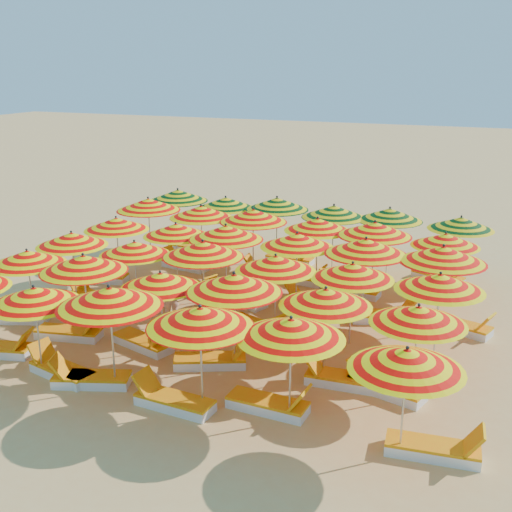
{
  "coord_description": "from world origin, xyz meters",
  "views": [
    {
      "loc": [
        6.82,
        -15.77,
        6.96
      ],
      "look_at": [
        0.0,
        0.5,
        1.6
      ],
      "focal_mm": 45.0,
      "sensor_mm": 36.0,
      "label": 1
    }
  ],
  "objects_px": {
    "lounger_7": "(70,333)",
    "lounger_23": "(354,290)",
    "lounger_12": "(93,298)",
    "umbrella_10": "(326,297)",
    "lounger_15": "(194,287)",
    "lounger_24": "(190,247)",
    "umbrella_18": "(116,224)",
    "umbrella_28": "(375,229)",
    "lounger_21": "(269,272)",
    "lounger_5": "(435,449)",
    "umbrella_33": "(334,212)",
    "lounger_14": "(100,277)",
    "umbrella_16": "(353,271)",
    "lounger_6": "(19,316)",
    "lounger_1": "(61,370)",
    "lounger_8": "(144,342)",
    "lounger_22": "(301,278)",
    "lounger_0": "(0,349)",
    "umbrella_7": "(83,263)",
    "umbrella_13": "(135,248)",
    "umbrella_14": "(203,249)",
    "lounger_18": "(384,316)",
    "umbrella_30": "(178,195)",
    "lounger_3": "(173,401)",
    "lounger_10": "(342,379)",
    "lounger_20": "(185,264)",
    "umbrella_19": "(176,230)",
    "lounger_19": "(460,326)",
    "lounger_25": "(291,259)",
    "umbrella_4": "(291,329)",
    "lounger_9": "(212,360)",
    "umbrella_34": "(390,215)",
    "umbrella_6": "(27,258)",
    "umbrella_15": "(276,263)",
    "umbrella_29": "(445,240)",
    "umbrella_32": "(277,204)",
    "beachgoer_a": "(171,298)",
    "umbrella_21": "(297,240)",
    "umbrella_27": "(318,225)",
    "umbrella_20": "(226,233)",
    "umbrella_5": "(407,360)",
    "lounger_4": "(270,404)",
    "lounger_2": "(90,379)",
    "umbrella_24": "(148,205)",
    "umbrella_9": "(234,283)",
    "lounger_26": "(439,277)",
    "umbrella_1": "(34,296)",
    "lounger_13": "(257,326)",
    "umbrella_8": "(160,280)",
    "umbrella_35": "(461,223)",
    "umbrella_23": "(443,255)"
  },
  "relations": [
    {
      "from": "umbrella_34",
      "to": "lounger_20",
      "type": "distance_m",
      "value": 7.26
    },
    {
      "from": "lounger_1",
      "to": "lounger_12",
      "type": "distance_m",
      "value": 4.77
    },
    {
      "from": "lounger_21",
      "to": "lounger_5",
      "type": "bearing_deg",
      "value": 122.67
    },
    {
      "from": "lounger_23",
      "to": "umbrella_23",
      "type": "bearing_deg",
      "value": -28.46
    },
    {
      "from": "lounger_7",
      "to": "lounger_23",
      "type": "relative_size",
      "value": 1.02
    },
    {
      "from": "umbrella_29",
      "to": "umbrella_30",
      "type": "bearing_deg",
      "value": 169.75
    },
    {
      "from": "umbrella_7",
      "to": "lounger_3",
      "type": "bearing_deg",
      "value": -30.2
    },
    {
      "from": "lounger_9",
      "to": "lounger_12",
      "type": "xyz_separation_m",
      "value": [
        -5.19,
        2.41,
        0.0
      ]
    },
    {
      "from": "umbrella_33",
      "to": "lounger_14",
      "type": "height_order",
      "value": "umbrella_33"
    },
    {
      "from": "umbrella_21",
      "to": "umbrella_14",
      "type": "bearing_deg",
      "value": -132.46
    },
    {
      "from": "umbrella_29",
      "to": "beachgoer_a",
      "type": "xyz_separation_m",
      "value": [
        -6.77,
        -4.49,
        -1.26
      ]
    },
    {
      "from": "umbrella_28",
      "to": "lounger_7",
      "type": "relative_size",
      "value": 1.58
    },
    {
      "from": "umbrella_10",
      "to": "lounger_15",
      "type": "distance_m",
      "value": 6.99
    },
    {
      "from": "lounger_8",
      "to": "lounger_22",
      "type": "xyz_separation_m",
      "value": [
        2.03,
        6.3,
        0.0
      ]
    },
    {
      "from": "umbrella_13",
      "to": "umbrella_14",
      "type": "distance_m",
      "value": 2.18
    },
    {
      "from": "umbrella_8",
      "to": "umbrella_35",
      "type": "xyz_separation_m",
      "value": [
        6.21,
        8.28,
        0.13
      ]
    },
    {
      "from": "umbrella_19",
      "to": "lounger_19",
      "type": "xyz_separation_m",
      "value": [
        8.71,
        -0.09,
        -1.78
      ]
    },
    {
      "from": "umbrella_34",
      "to": "umbrella_6",
      "type": "bearing_deg",
      "value": -134.48
    },
    {
      "from": "umbrella_6",
      "to": "lounger_12",
      "type": "xyz_separation_m",
      "value": [
        0.51,
        2.0,
        -1.76
      ]
    },
    {
      "from": "umbrella_33",
      "to": "umbrella_15",
      "type": "bearing_deg",
      "value": -88.37
    },
    {
      "from": "lounger_10",
      "to": "lounger_14",
      "type": "distance_m",
      "value": 10.05
    },
    {
      "from": "lounger_12",
      "to": "lounger_23",
      "type": "distance_m",
      "value": 7.97
    },
    {
      "from": "umbrella_30",
      "to": "lounger_22",
      "type": "relative_size",
      "value": 1.56
    },
    {
      "from": "lounger_2",
      "to": "lounger_9",
      "type": "distance_m",
      "value": 2.84
    },
    {
      "from": "umbrella_24",
      "to": "umbrella_9",
      "type": "bearing_deg",
      "value": -45.68
    },
    {
      "from": "umbrella_4",
      "to": "lounger_21",
      "type": "relative_size",
      "value": 1.4
    },
    {
      "from": "umbrella_4",
      "to": "lounger_14",
      "type": "relative_size",
      "value": 1.38
    },
    {
      "from": "umbrella_21",
      "to": "lounger_14",
      "type": "bearing_deg",
      "value": -176.41
    },
    {
      "from": "umbrella_30",
      "to": "lounger_7",
      "type": "height_order",
      "value": "umbrella_30"
    },
    {
      "from": "umbrella_16",
      "to": "lounger_6",
      "type": "bearing_deg",
      "value": -166.55
    },
    {
      "from": "umbrella_14",
      "to": "lounger_5",
      "type": "relative_size",
      "value": 1.62
    },
    {
      "from": "umbrella_5",
      "to": "umbrella_7",
      "type": "distance_m",
      "value": 8.72
    },
    {
      "from": "lounger_3",
      "to": "lounger_13",
      "type": "bearing_deg",
      "value": -87.62
    },
    {
      "from": "umbrella_10",
      "to": "lounger_24",
      "type": "height_order",
      "value": "umbrella_10"
    },
    {
      "from": "umbrella_1",
      "to": "umbrella_27",
      "type": "height_order",
      "value": "umbrella_27"
    },
    {
      "from": "umbrella_30",
      "to": "lounger_12",
      "type": "relative_size",
      "value": 1.53
    },
    {
      "from": "lounger_9",
      "to": "umbrella_32",
      "type": "bearing_deg",
      "value": 75.84
    },
    {
      "from": "umbrella_15",
      "to": "umbrella_16",
      "type": "relative_size",
      "value": 1.0
    },
    {
      "from": "umbrella_30",
      "to": "lounger_26",
      "type": "distance_m",
      "value": 9.98
    },
    {
      "from": "lounger_0",
      "to": "umbrella_7",
      "type": "bearing_deg",
      "value": 32.9
    },
    {
      "from": "umbrella_7",
      "to": "lounger_18",
      "type": "bearing_deg",
      "value": 31.53
    },
    {
      "from": "umbrella_32",
      "to": "lounger_12",
      "type": "height_order",
      "value": "umbrella_32"
    },
    {
      "from": "umbrella_10",
      "to": "lounger_4",
      "type": "bearing_deg",
      "value": -107.29
    },
    {
      "from": "lounger_2",
      "to": "lounger_7",
      "type": "xyz_separation_m",
      "value": [
        -2.04,
        1.92,
        0.0
      ]
    },
    {
      "from": "lounger_25",
      "to": "umbrella_14",
      "type": "bearing_deg",
      "value": -91.69
    },
    {
      "from": "umbrella_18",
      "to": "umbrella_28",
      "type": "xyz_separation_m",
      "value": [
        7.97,
        1.93,
        0.16
      ]
    },
    {
      "from": "lounger_20",
      "to": "lounger_22",
      "type": "distance_m",
      "value": 4.27
    },
    {
      "from": "umbrella_27",
      "to": "umbrella_28",
      "type": "height_order",
      "value": "umbrella_28"
    },
    {
      "from": "umbrella_33",
      "to": "lounger_21",
      "type": "xyz_separation_m",
      "value": [
        -1.73,
        -1.59,
        -1.91
      ]
    },
    {
      "from": "umbrella_20",
      "to": "lounger_23",
      "type": "height_order",
      "value": "umbrella_20"
    }
  ]
}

